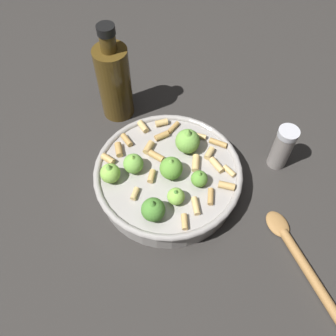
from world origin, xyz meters
name	(u,v)px	position (x,y,z in m)	size (l,w,h in m)	color
ground_plane	(168,185)	(0.00, 0.00, 0.00)	(2.40, 2.40, 0.00)	#2D2B28
cooking_pan	(168,176)	(0.00, 0.00, 0.03)	(0.27, 0.27, 0.10)	#9E9993
pepper_shaker	(282,148)	(-0.20, 0.09, 0.05)	(0.04, 0.04, 0.10)	gray
olive_oil_bottle	(114,81)	(-0.03, -0.22, 0.09)	(0.07, 0.07, 0.21)	#4C3814
wooden_spoon	(301,261)	(-0.09, 0.25, 0.01)	(0.08, 0.23, 0.02)	#9E703D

